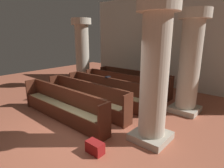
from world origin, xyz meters
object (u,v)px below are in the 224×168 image
object	(u,v)px
pew_row_4	(62,104)
lectern	(157,80)
pillar_aisle_side	(190,61)
pillar_aisle_rear	(155,72)
pillar_far_side	(82,52)
pew_row_0	(133,81)
hymn_book	(108,77)
pew_row_1	(120,85)
kneeler_box_red	(95,147)
pew_row_2	(104,90)
pew_row_3	(85,96)

from	to	relation	value
pew_row_4	lectern	bearing A→B (deg)	83.35
pillar_aisle_side	pillar_aisle_rear	bearing A→B (deg)	-90.00
pillar_far_side	pillar_aisle_rear	distance (m)	5.84
pew_row_0	pew_row_4	size ratio (longest dim) A/B	1.00
pillar_aisle_rear	lectern	size ratio (longest dim) A/B	3.11
pillar_far_side	hymn_book	bearing A→B (deg)	-21.01
pew_row_1	pillar_far_side	bearing A→B (deg)	174.88
pew_row_1	kneeler_box_red	size ratio (longest dim) A/B	9.02
pew_row_4	hymn_book	size ratio (longest dim) A/B	17.62
pew_row_4	pillar_aisle_side	bearing A→B (deg)	49.31
pew_row_0	pillar_far_side	world-z (taller)	pillar_far_side
pew_row_2	pillar_far_side	bearing A→B (deg)	155.53
pew_row_3	pillar_aisle_rear	world-z (taller)	pillar_aisle_rear
pew_row_0	lectern	size ratio (longest dim) A/B	3.45
pew_row_2	lectern	xyz separation A→B (m)	(0.59, 3.13, -0.07)
hymn_book	pillar_aisle_side	bearing A→B (deg)	20.68
pew_row_0	pew_row_3	xyz separation A→B (m)	(0.00, -2.90, 0.00)
kneeler_box_red	pillar_aisle_rear	bearing A→B (deg)	63.27
pew_row_0	pillar_far_side	bearing A→B (deg)	-164.57
pew_row_1	pew_row_3	size ratio (longest dim) A/B	1.00
hymn_book	kneeler_box_red	bearing A→B (deg)	-52.87
pillar_far_side	kneeler_box_red	size ratio (longest dim) A/B	8.12
pew_row_3	lectern	bearing A→B (deg)	81.80
pillar_far_side	hymn_book	world-z (taller)	pillar_far_side
pew_row_4	pillar_far_side	bearing A→B (deg)	130.14
pew_row_0	lectern	xyz separation A→B (m)	(0.59, 1.19, -0.07)
lectern	pew_row_1	bearing A→B (deg)	-105.28
pew_row_3	lectern	distance (m)	4.14
hymn_book	pew_row_2	bearing A→B (deg)	-91.82
pew_row_1	pillar_aisle_rear	xyz separation A→B (m)	(2.70, -2.13, 1.23)
pew_row_0	hymn_book	size ratio (longest dim) A/B	17.62
pew_row_1	lectern	world-z (taller)	lectern
pew_row_4	pillar_far_side	size ratio (longest dim) A/B	1.11
pillar_far_side	pillar_aisle_rear	size ratio (longest dim) A/B	1.00
pillar_aisle_side	kneeler_box_red	bearing A→B (deg)	-100.26
pillar_aisle_rear	kneeler_box_red	size ratio (longest dim) A/B	8.12
pillar_aisle_side	pillar_aisle_rear	world-z (taller)	same
pew_row_3	hymn_book	size ratio (longest dim) A/B	17.62
pew_row_0	pew_row_3	bearing A→B (deg)	-90.00
pew_row_4	pew_row_2	bearing A→B (deg)	90.00
lectern	hymn_book	xyz separation A→B (m)	(-0.58, -2.94, 0.56)
pew_row_0	pillar_aisle_rear	size ratio (longest dim) A/B	1.11
pew_row_3	pew_row_4	bearing A→B (deg)	-90.00
pillar_far_side	kneeler_box_red	distance (m)	6.17
hymn_book	kneeler_box_red	distance (m)	3.46
pew_row_2	kneeler_box_red	bearing A→B (deg)	-50.78
pew_row_0	hymn_book	distance (m)	1.82
pew_row_2	pew_row_3	bearing A→B (deg)	-90.00
pew_row_3	pillar_aisle_side	bearing A→B (deg)	38.80
pew_row_0	lectern	distance (m)	1.33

